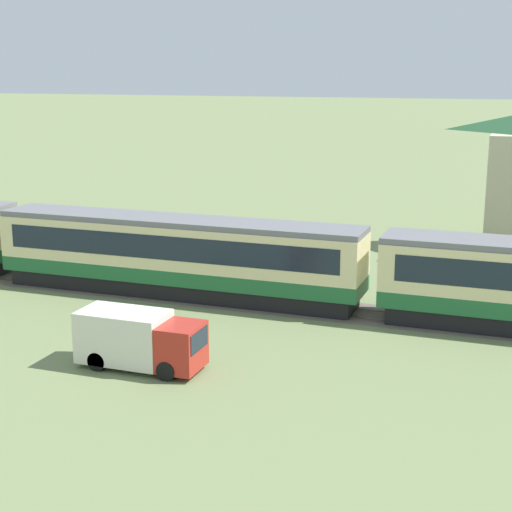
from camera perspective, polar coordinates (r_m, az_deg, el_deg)
passenger_train at (r=39.29m, az=8.91°, el=-1.00°), size 85.44×3.15×4.29m
delivery_truck_red at (r=32.78m, az=-8.51°, el=-6.01°), size 5.26×2.04×2.36m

